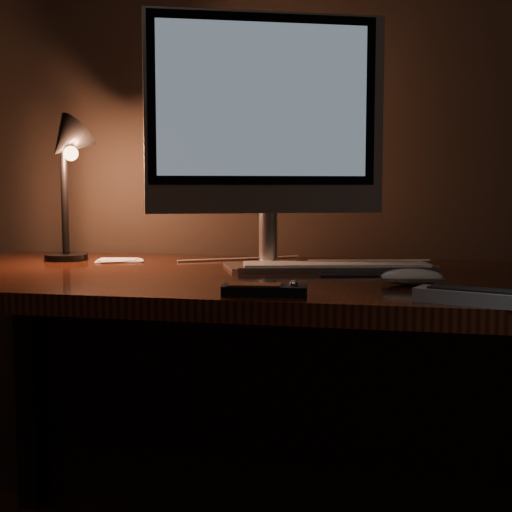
% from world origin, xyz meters
% --- Properties ---
extents(desk, '(1.60, 0.75, 0.75)m').
position_xyz_m(desk, '(0.00, 1.93, 0.62)').
color(desk, '#3A180D').
rests_on(desk, ground).
extents(monitor, '(0.53, 0.24, 0.58)m').
position_xyz_m(monitor, '(-0.00, 1.96, 1.09)').
color(monitor, silver).
rests_on(monitor, desk).
extents(keyboard, '(0.47, 0.23, 0.02)m').
position_xyz_m(keyboard, '(0.16, 1.95, 0.76)').
color(keyboard, silver).
rests_on(keyboard, desk).
extents(mousepad, '(0.29, 0.26, 0.00)m').
position_xyz_m(mousepad, '(0.24, 1.94, 0.75)').
color(mousepad, black).
rests_on(mousepad, desk).
extents(mouse, '(0.13, 0.08, 0.02)m').
position_xyz_m(mouse, '(0.33, 1.73, 0.76)').
color(mouse, white).
rests_on(mouse, desk).
extents(media_remote, '(0.15, 0.07, 0.03)m').
position_xyz_m(media_remote, '(0.08, 1.55, 0.76)').
color(media_remote, black).
rests_on(media_remote, desk).
extents(tv_remote, '(0.23, 0.13, 0.03)m').
position_xyz_m(tv_remote, '(0.45, 1.52, 0.76)').
color(tv_remote, gray).
rests_on(tv_remote, desk).
extents(papers, '(0.14, 0.11, 0.01)m').
position_xyz_m(papers, '(-0.40, 2.03, 0.75)').
color(papers, white).
rests_on(papers, desk).
extents(desk_lamp, '(0.19, 0.20, 0.37)m').
position_xyz_m(desk_lamp, '(-0.52, 1.99, 1.00)').
color(desk_lamp, black).
rests_on(desk_lamp, desk).
extents(cable, '(0.60, 0.24, 0.01)m').
position_xyz_m(cable, '(0.06, 2.13, 0.75)').
color(cable, white).
rests_on(cable, desk).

